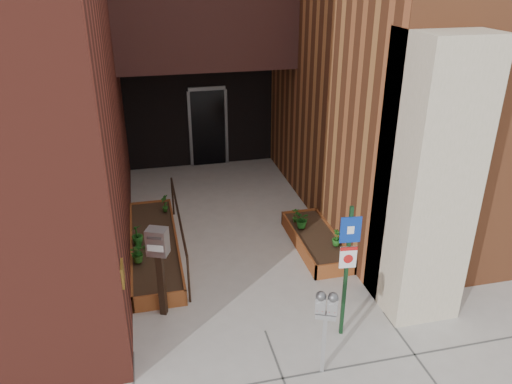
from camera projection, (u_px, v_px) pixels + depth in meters
ground at (265, 331)px, 7.74m from camera, size 80.00×80.00×0.00m
planter_left at (155, 247)px, 9.75m from camera, size 0.90×3.60×0.30m
planter_right at (316, 241)px, 9.96m from camera, size 0.80×2.20×0.30m
handrail at (178, 218)px, 9.55m from camera, size 0.04×3.34×0.90m
parking_meter at (326, 311)px, 6.55m from camera, size 0.31×0.21×1.33m
sign_post at (348, 259)px, 7.12m from camera, size 0.30×0.08×2.18m
payment_dropbox at (159, 254)px, 7.66m from camera, size 0.37×0.33×1.56m
shrub_left_a at (138, 253)px, 8.92m from camera, size 0.43×0.43×0.34m
shrub_left_b at (138, 252)px, 8.97m from camera, size 0.21×0.21×0.34m
shrub_left_c at (137, 234)px, 9.48m from camera, size 0.31×0.31×0.40m
shrub_left_d at (165, 203)px, 10.71m from camera, size 0.23×0.23×0.39m
shrub_right_a at (337, 238)px, 9.44m from camera, size 0.25×0.25×0.32m
shrub_right_b at (295, 215)px, 10.30m from camera, size 0.20×0.20×0.33m
shrub_right_c at (302, 220)px, 10.04m from camera, size 0.36×0.36×0.37m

